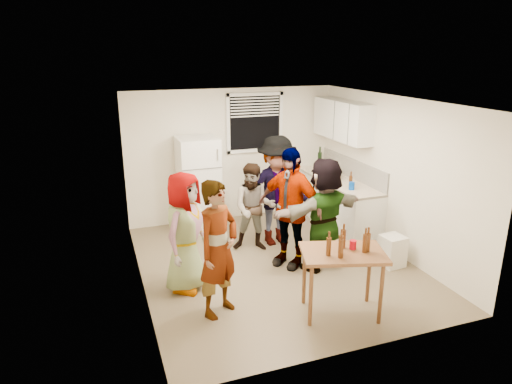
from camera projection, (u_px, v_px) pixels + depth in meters
name	position (u px, v px, depth m)	size (l,w,h in m)	color
room	(276.00, 264.00, 7.05)	(4.00, 4.50, 2.50)	white
window	(255.00, 123.00, 8.62)	(1.12, 0.10, 1.06)	white
refrigerator	(199.00, 184.00, 8.24)	(0.70, 0.70, 1.70)	white
counter_lower	(337.00, 203.00, 8.50)	(0.60, 2.20, 0.86)	white
countertop	(338.00, 180.00, 8.36)	(0.64, 2.22, 0.04)	beige
backsplash	(353.00, 168.00, 8.40)	(0.03, 2.20, 0.36)	beige
upper_cabinets	(342.00, 120.00, 8.27)	(0.34, 1.60, 0.70)	white
kettle	(335.00, 179.00, 8.37)	(0.26, 0.21, 0.21)	silver
paper_towel	(335.00, 178.00, 8.42)	(0.11, 0.11, 0.25)	white
wine_bottle	(319.00, 168.00, 9.14)	(0.08, 0.08, 0.32)	black
beer_bottle_counter	(350.00, 188.00, 7.81)	(0.06, 0.06, 0.22)	#47230C
blue_cup	(351.00, 190.00, 7.74)	(0.10, 0.10, 0.13)	#053EA7
picture_frame	(332.00, 166.00, 9.00)	(0.02, 0.16, 0.13)	#E3DB58
trash_bin	(392.00, 250.00, 6.95)	(0.33, 0.33, 0.48)	silver
serving_table	(339.00, 312.00, 5.76)	(1.00, 0.66, 0.84)	brown
beer_bottle_table	(328.00, 255.00, 5.41)	(0.06, 0.06, 0.22)	#47230C
red_cup	(353.00, 249.00, 5.58)	(0.08, 0.08, 0.11)	#A90614
guest_grey	(188.00, 287.00, 6.37)	(0.82, 1.67, 0.53)	gray
guest_stripe	(220.00, 311.00, 5.78)	(0.63, 1.73, 0.41)	#141933
guest_back_left	(254.00, 249.00, 7.59)	(0.71, 1.46, 0.55)	brown
guest_back_right	(276.00, 242.00, 7.85)	(1.20, 1.85, 0.69)	#44444A
guest_black	(288.00, 264.00, 7.07)	(1.07, 1.83, 0.45)	black
guest_orange	(322.00, 266.00, 6.98)	(1.58, 1.71, 0.50)	#F5AD62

